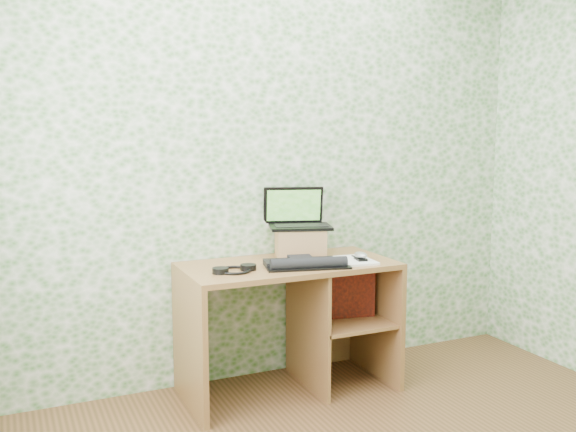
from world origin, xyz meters
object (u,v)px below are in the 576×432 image
desk (299,306)px  laptop (297,218)px  riser (300,242)px  notepad (355,260)px  keyboard (304,263)px

desk → laptop: laptop is taller
riser → notepad: (0.22, -0.26, -0.08)m
keyboard → notepad: size_ratio=1.75×
desk → laptop: (0.06, 0.15, 0.50)m
riser → desk: bearing=-119.2°
laptop → notepad: bearing=-35.6°
riser → keyboard: riser is taller
riser → notepad: 0.35m
riser → laptop: (0.00, 0.04, 0.14)m
desk → riser: riser is taller
desk → keyboard: bearing=-104.2°
riser → laptop: size_ratio=0.68×
laptop → keyboard: size_ratio=0.89×
laptop → desk: bearing=-95.3°
desk → laptop: size_ratio=2.89×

